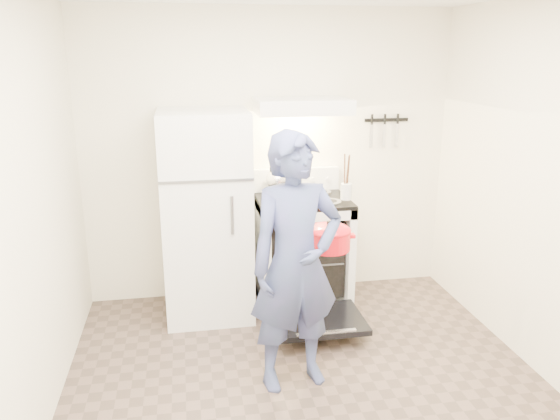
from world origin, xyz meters
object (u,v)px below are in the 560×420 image
Objects in this scene: refrigerator at (206,216)px; stove_body at (302,253)px; dutch_oven at (329,240)px; person at (296,264)px; tea_kettle at (277,178)px.

refrigerator is 0.90m from stove_body.
refrigerator reaches higher than dutch_oven.
person reaches higher than dutch_oven.
refrigerator is 1.25m from person.
dutch_oven is (0.32, 0.39, 0.01)m from person.
person reaches higher than tea_kettle.
person is (-0.30, -1.17, 0.39)m from stove_body.
refrigerator is at bearing 137.71° from dutch_oven.
dutch_oven reaches higher than stove_body.
dutch_oven is at bearing 38.79° from person.
person is at bearing -104.47° from stove_body.
dutch_oven is (0.83, -0.75, 0.00)m from refrigerator.
refrigerator is 1.12m from dutch_oven.
tea_kettle is 0.99m from dutch_oven.
tea_kettle is 0.17× the size of person.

